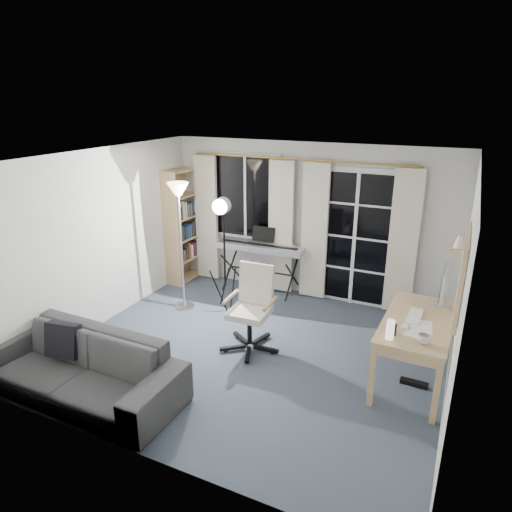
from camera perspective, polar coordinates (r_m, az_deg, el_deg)
The scene contains 17 objects.
floor at distance 5.86m, azimuth -0.46°, elevation -11.92°, with size 4.50×4.00×0.02m, color #374351.
window at distance 7.40m, azimuth -1.23°, elevation 7.45°, with size 1.20×0.08×1.40m.
french_door at distance 6.93m, azimuth 12.27°, elevation 2.12°, with size 1.32×0.09×2.11m.
curtains at distance 7.06m, azimuth 5.12°, elevation 3.40°, with size 3.60×0.07×2.13m.
bookshelf at distance 7.88m, azimuth -8.95°, elevation 3.55°, with size 0.33×0.90×1.92m.
torchiere_lamp at distance 6.54m, azimuth -9.58°, elevation 5.83°, with size 0.40×0.40×1.90m.
keyboard_piano at distance 7.19m, azimuth 0.62°, elevation 1.01°, with size 1.40×0.71×1.01m.
studio_light at distance 6.37m, azimuth -4.24°, elevation 4.56°, with size 0.33×0.35×1.75m.
office_chair at distance 5.71m, azimuth -0.32°, elevation -5.44°, with size 0.72×0.75×1.08m.
desk at distance 5.31m, azimuth 19.51°, elevation -8.42°, with size 0.74×1.42×0.75m.
monitor at distance 5.56m, azimuth 22.48°, elevation -3.25°, with size 0.18×0.54×0.47m.
desk_clutter at distance 5.15m, azimuth 18.37°, elevation -10.10°, with size 0.46×0.85×0.95m.
mug at distance 4.79m, azimuth 20.21°, elevation -9.59°, with size 0.12×0.10×0.12m, color silver.
wall_mirror at distance 4.42m, azimuth 24.31°, elevation -2.08°, with size 0.04×0.94×0.74m.
framed_print at distance 5.26m, azimuth 24.81°, elevation 1.72°, with size 0.03×0.42×0.32m.
wall_shelf at distance 5.79m, azimuth 24.01°, elevation 1.36°, with size 0.16×0.30×0.18m.
sofa at distance 5.23m, azimuth -21.34°, elevation -11.79°, with size 2.27×0.69×0.88m.
Camera 1 is at (2.17, -4.51, 3.04)m, focal length 32.00 mm.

